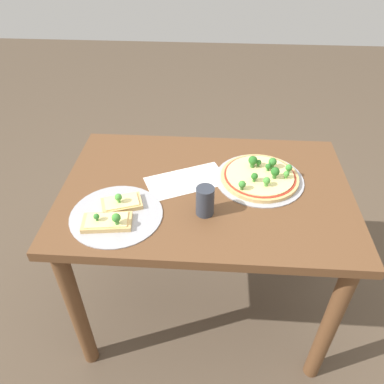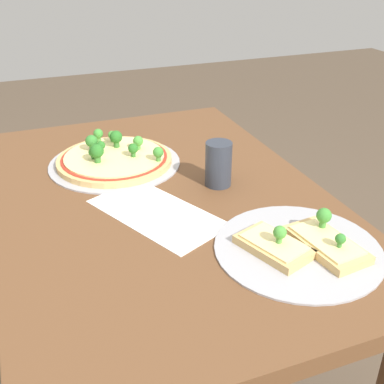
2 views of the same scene
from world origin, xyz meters
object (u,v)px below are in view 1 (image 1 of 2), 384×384
Objects in this scene: drinking_cup at (206,201)px; pizza_tray_whole at (260,176)px; pizza_tray_slice at (115,214)px; dining_table at (205,211)px.

pizza_tray_whole is at bearing 45.65° from drinking_cup.
pizza_tray_whole reaches higher than pizza_tray_slice.
dining_table is at bearing -162.58° from pizza_tray_whole.
drinking_cup is (-0.20, -0.20, 0.04)m from pizza_tray_whole.
pizza_tray_slice is 0.31m from drinking_cup.
drinking_cup is at bearing -88.01° from dining_table.
dining_table is at bearing 91.99° from drinking_cup.
drinking_cup is (0.00, -0.14, 0.17)m from dining_table.
pizza_tray_slice is 2.97× the size of drinking_cup.
dining_table is 3.19× the size of pizza_tray_whole.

